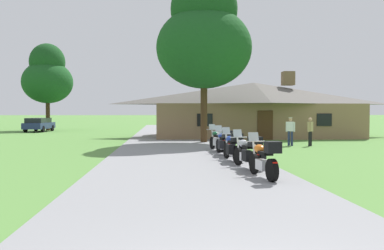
{
  "coord_description": "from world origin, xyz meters",
  "views": [
    {
      "loc": [
        -0.82,
        -3.71,
        1.99
      ],
      "look_at": [
        0.99,
        21.43,
        1.19
      ],
      "focal_mm": 38.28,
      "sensor_mm": 36.0,
      "label": 1
    }
  ],
  "objects_px": {
    "motorcycle_orange_nearest_to_camera": "(264,159)",
    "motorcycle_blue_third_in_row": "(233,147)",
    "motorcycle_silver_second_in_row": "(249,153)",
    "tree_left_far": "(47,76)",
    "bystander_white_shirt_beside_signpost": "(290,130)",
    "tree_by_lodge_front": "(204,37)",
    "motorcycle_blue_fourth_in_row": "(224,143)",
    "parked_navy_suv_far_left": "(39,124)",
    "motorcycle_green_farthest_in_row": "(218,140)",
    "bystander_tan_shirt_near_lodge": "(310,130)"
  },
  "relations": [
    {
      "from": "bystander_white_shirt_beside_signpost",
      "to": "tree_left_far",
      "type": "relative_size",
      "value": 0.18
    },
    {
      "from": "motorcycle_orange_nearest_to_camera",
      "to": "motorcycle_silver_second_in_row",
      "type": "distance_m",
      "value": 2.04
    },
    {
      "from": "motorcycle_silver_second_in_row",
      "to": "motorcycle_blue_fourth_in_row",
      "type": "bearing_deg",
      "value": 80.57
    },
    {
      "from": "motorcycle_green_farthest_in_row",
      "to": "bystander_tan_shirt_near_lodge",
      "type": "relative_size",
      "value": 1.24
    },
    {
      "from": "bystander_white_shirt_beside_signpost",
      "to": "motorcycle_green_farthest_in_row",
      "type": "bearing_deg",
      "value": -113.14
    },
    {
      "from": "motorcycle_silver_second_in_row",
      "to": "parked_navy_suv_far_left",
      "type": "height_order",
      "value": "parked_navy_suv_far_left"
    },
    {
      "from": "motorcycle_orange_nearest_to_camera",
      "to": "parked_navy_suv_far_left",
      "type": "height_order",
      "value": "parked_navy_suv_far_left"
    },
    {
      "from": "motorcycle_blue_third_in_row",
      "to": "parked_navy_suv_far_left",
      "type": "xyz_separation_m",
      "value": [
        -15.26,
        26.42,
        0.17
      ]
    },
    {
      "from": "bystander_white_shirt_beside_signpost",
      "to": "motorcycle_blue_fourth_in_row",
      "type": "bearing_deg",
      "value": -100.59
    },
    {
      "from": "bystander_white_shirt_beside_signpost",
      "to": "tree_by_lodge_front",
      "type": "xyz_separation_m",
      "value": [
        -4.86,
        2.64,
        5.88
      ]
    },
    {
      "from": "motorcycle_blue_third_in_row",
      "to": "bystander_white_shirt_beside_signpost",
      "type": "relative_size",
      "value": 1.24
    },
    {
      "from": "motorcycle_silver_second_in_row",
      "to": "motorcycle_blue_fourth_in_row",
      "type": "height_order",
      "value": "same"
    },
    {
      "from": "parked_navy_suv_far_left",
      "to": "motorcycle_green_farthest_in_row",
      "type": "bearing_deg",
      "value": -52.46
    },
    {
      "from": "motorcycle_blue_third_in_row",
      "to": "motorcycle_green_farthest_in_row",
      "type": "relative_size",
      "value": 1.01
    },
    {
      "from": "tree_by_lodge_front",
      "to": "parked_navy_suv_far_left",
      "type": "distance_m",
      "value": 22.94
    },
    {
      "from": "motorcycle_orange_nearest_to_camera",
      "to": "motorcycle_blue_third_in_row",
      "type": "distance_m",
      "value": 4.3
    },
    {
      "from": "motorcycle_orange_nearest_to_camera",
      "to": "motorcycle_green_farthest_in_row",
      "type": "distance_m",
      "value": 8.56
    },
    {
      "from": "motorcycle_orange_nearest_to_camera",
      "to": "motorcycle_blue_fourth_in_row",
      "type": "xyz_separation_m",
      "value": [
        -0.17,
        6.66,
        -0.01
      ]
    },
    {
      "from": "motorcycle_blue_third_in_row",
      "to": "motorcycle_blue_fourth_in_row",
      "type": "distance_m",
      "value": 2.36
    },
    {
      "from": "bystander_tan_shirt_near_lodge",
      "to": "bystander_white_shirt_beside_signpost",
      "type": "bearing_deg",
      "value": 118.14
    },
    {
      "from": "motorcycle_blue_third_in_row",
      "to": "motorcycle_green_farthest_in_row",
      "type": "xyz_separation_m",
      "value": [
        0.01,
        4.27,
        0.0
      ]
    },
    {
      "from": "motorcycle_blue_fourth_in_row",
      "to": "tree_left_far",
      "type": "xyz_separation_m",
      "value": [
        -15.22,
        27.16,
        5.26
      ]
    },
    {
      "from": "motorcycle_blue_third_in_row",
      "to": "tree_by_lodge_front",
      "type": "xyz_separation_m",
      "value": [
        -0.11,
        10.3,
        6.22
      ]
    },
    {
      "from": "motorcycle_orange_nearest_to_camera",
      "to": "motorcycle_green_farthest_in_row",
      "type": "height_order",
      "value": "same"
    },
    {
      "from": "motorcycle_orange_nearest_to_camera",
      "to": "motorcycle_blue_third_in_row",
      "type": "bearing_deg",
      "value": 85.09
    },
    {
      "from": "motorcycle_silver_second_in_row",
      "to": "tree_left_far",
      "type": "xyz_separation_m",
      "value": [
        -15.36,
        31.78,
        5.26
      ]
    },
    {
      "from": "motorcycle_blue_third_in_row",
      "to": "bystander_tan_shirt_near_lodge",
      "type": "relative_size",
      "value": 1.25
    },
    {
      "from": "motorcycle_orange_nearest_to_camera",
      "to": "tree_left_far",
      "type": "height_order",
      "value": "tree_left_far"
    },
    {
      "from": "motorcycle_silver_second_in_row",
      "to": "motorcycle_blue_third_in_row",
      "type": "xyz_separation_m",
      "value": [
        -0.14,
        2.26,
        0.0
      ]
    },
    {
      "from": "motorcycle_orange_nearest_to_camera",
      "to": "motorcycle_green_farthest_in_row",
      "type": "bearing_deg",
      "value": 83.9
    },
    {
      "from": "bystander_tan_shirt_near_lodge",
      "to": "motorcycle_blue_fourth_in_row",
      "type": "bearing_deg",
      "value": 172.63
    },
    {
      "from": "bystander_white_shirt_beside_signpost",
      "to": "tree_by_lodge_front",
      "type": "height_order",
      "value": "tree_by_lodge_front"
    },
    {
      "from": "bystander_tan_shirt_near_lodge",
      "to": "tree_by_lodge_front",
      "type": "bearing_deg",
      "value": 105.89
    },
    {
      "from": "motorcycle_green_farthest_in_row",
      "to": "bystander_white_shirt_beside_signpost",
      "type": "height_order",
      "value": "bystander_white_shirt_beside_signpost"
    },
    {
      "from": "motorcycle_silver_second_in_row",
      "to": "bystander_white_shirt_beside_signpost",
      "type": "distance_m",
      "value": 10.93
    },
    {
      "from": "motorcycle_silver_second_in_row",
      "to": "parked_navy_suv_far_left",
      "type": "relative_size",
      "value": 0.44
    },
    {
      "from": "motorcycle_blue_fourth_in_row",
      "to": "motorcycle_green_farthest_in_row",
      "type": "relative_size",
      "value": 1.01
    },
    {
      "from": "motorcycle_green_farthest_in_row",
      "to": "parked_navy_suv_far_left",
      "type": "bearing_deg",
      "value": 113.23
    },
    {
      "from": "motorcycle_blue_third_in_row",
      "to": "parked_navy_suv_far_left",
      "type": "relative_size",
      "value": 0.44
    },
    {
      "from": "motorcycle_green_farthest_in_row",
      "to": "tree_left_far",
      "type": "bearing_deg",
      "value": 109.74
    },
    {
      "from": "motorcycle_orange_nearest_to_camera",
      "to": "parked_navy_suv_far_left",
      "type": "relative_size",
      "value": 0.44
    },
    {
      "from": "motorcycle_blue_fourth_in_row",
      "to": "bystander_tan_shirt_near_lodge",
      "type": "relative_size",
      "value": 1.25
    },
    {
      "from": "motorcycle_blue_third_in_row",
      "to": "motorcycle_green_farthest_in_row",
      "type": "bearing_deg",
      "value": 83.24
    },
    {
      "from": "motorcycle_blue_third_in_row",
      "to": "bystander_white_shirt_beside_signpost",
      "type": "height_order",
      "value": "bystander_white_shirt_beside_signpost"
    },
    {
      "from": "tree_left_far",
      "to": "motorcycle_silver_second_in_row",
      "type": "bearing_deg",
      "value": -64.2
    },
    {
      "from": "motorcycle_green_farthest_in_row",
      "to": "bystander_white_shirt_beside_signpost",
      "type": "relative_size",
      "value": 1.23
    },
    {
      "from": "parked_navy_suv_far_left",
      "to": "bystander_tan_shirt_near_lodge",
      "type": "bearing_deg",
      "value": -39.09
    },
    {
      "from": "motorcycle_orange_nearest_to_camera",
      "to": "tree_by_lodge_front",
      "type": "relative_size",
      "value": 0.19
    },
    {
      "from": "motorcycle_blue_fourth_in_row",
      "to": "motorcycle_green_farthest_in_row",
      "type": "xyz_separation_m",
      "value": [
        0.01,
        1.9,
        0.0
      ]
    },
    {
      "from": "motorcycle_blue_third_in_row",
      "to": "tree_left_far",
      "type": "height_order",
      "value": "tree_left_far"
    }
  ]
}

